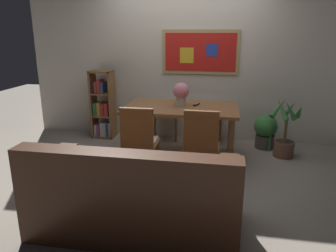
# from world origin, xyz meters

# --- Properties ---
(ground_plane) EXTENTS (12.00, 12.00, 0.00)m
(ground_plane) POSITION_xyz_m (0.00, 0.00, 0.00)
(ground_plane) COLOR gray
(wall_back_with_painting) EXTENTS (5.20, 0.14, 2.60)m
(wall_back_with_painting) POSITION_xyz_m (0.00, 1.31, 1.30)
(wall_back_with_painting) COLOR silver
(wall_back_with_painting) RESTS_ON ground_plane
(dining_table) EXTENTS (1.54, 0.96, 0.73)m
(dining_table) POSITION_xyz_m (0.07, 0.35, 0.65)
(dining_table) COLOR brown
(dining_table) RESTS_ON ground_plane
(dining_chair_near_right) EXTENTS (0.40, 0.41, 0.91)m
(dining_chair_near_right) POSITION_xyz_m (0.41, -0.48, 0.54)
(dining_chair_near_right) COLOR brown
(dining_chair_near_right) RESTS_ON ground_plane
(dining_chair_far_right) EXTENTS (0.40, 0.41, 0.91)m
(dining_chair_far_right) POSITION_xyz_m (0.43, 1.23, 0.54)
(dining_chair_far_right) COLOR brown
(dining_chair_far_right) RESTS_ON ground_plane
(dining_chair_far_left) EXTENTS (0.40, 0.41, 0.91)m
(dining_chair_far_left) POSITION_xyz_m (-0.27, 1.22, 0.54)
(dining_chair_far_left) COLOR brown
(dining_chair_far_left) RESTS_ON ground_plane
(dining_chair_near_left) EXTENTS (0.40, 0.41, 0.91)m
(dining_chair_near_left) POSITION_xyz_m (-0.31, -0.48, 0.54)
(dining_chair_near_left) COLOR brown
(dining_chair_near_left) RESTS_ON ground_plane
(leather_couch) EXTENTS (1.80, 0.84, 0.84)m
(leather_couch) POSITION_xyz_m (-0.09, -1.49, 0.31)
(leather_couch) COLOR #472819
(leather_couch) RESTS_ON ground_plane
(bookshelf) EXTENTS (0.36, 0.28, 1.12)m
(bookshelf) POSITION_xyz_m (-1.34, 1.03, 0.49)
(bookshelf) COLOR brown
(bookshelf) RESTS_ON ground_plane
(potted_ivy) EXTENTS (0.35, 0.35, 0.57)m
(potted_ivy) POSITION_xyz_m (1.28, 0.94, 0.27)
(potted_ivy) COLOR #4C4742
(potted_ivy) RESTS_ON ground_plane
(potted_palm) EXTENTS (0.45, 0.44, 0.86)m
(potted_palm) POSITION_xyz_m (1.51, 0.62, 0.31)
(potted_palm) COLOR brown
(potted_palm) RESTS_ON ground_plane
(flower_vase) EXTENTS (0.22, 0.22, 0.32)m
(flower_vase) POSITION_xyz_m (0.06, 0.40, 0.92)
(flower_vase) COLOR beige
(flower_vase) RESTS_ON dining_table
(tv_remote) EXTENTS (0.08, 0.16, 0.02)m
(tv_remote) POSITION_xyz_m (0.26, 0.47, 0.75)
(tv_remote) COLOR black
(tv_remote) RESTS_ON dining_table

